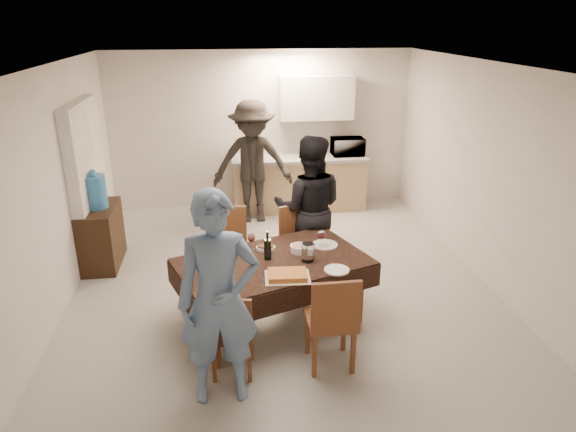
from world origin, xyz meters
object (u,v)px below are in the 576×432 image
(console, at_px, (101,236))
(person_far, at_px, (309,208))
(water_pitcher, at_px, (308,252))
(person_near, at_px, (219,300))
(microwave, at_px, (348,147))
(water_jug, at_px, (95,192))
(wine_bottle, at_px, (268,245))
(dining_table, at_px, (273,264))
(savoury_tart, at_px, (288,275))
(person_kitchen, at_px, (253,162))

(console, distance_m, person_far, 2.76)
(water_pitcher, xyz_separation_m, person_near, (-0.90, -1.00, 0.10))
(microwave, distance_m, person_far, 2.66)
(water_jug, relative_size, water_pitcher, 2.20)
(water_pitcher, relative_size, person_near, 0.10)
(wine_bottle, relative_size, microwave, 0.58)
(person_near, bearing_deg, microwave, 61.08)
(dining_table, distance_m, water_pitcher, 0.38)
(microwave, bearing_deg, water_pitcher, 70.27)
(water_pitcher, bearing_deg, savoury_tart, -127.15)
(savoury_tart, bearing_deg, water_jug, 136.40)
(savoury_tart, relative_size, person_near, 0.23)
(dining_table, bearing_deg, person_kitchen, 69.74)
(console, xyz_separation_m, savoury_tart, (2.18, -2.08, 0.37))
(person_near, bearing_deg, dining_table, 59.00)
(savoury_tart, xyz_separation_m, person_kitchen, (-0.10, 3.41, 0.19))
(water_jug, distance_m, water_pitcher, 3.00)
(dining_table, xyz_separation_m, console, (-2.08, 1.70, -0.31))
(person_near, bearing_deg, person_far, 59.00)
(microwave, bearing_deg, water_jug, 25.68)
(water_jug, xyz_separation_m, person_kitchen, (2.08, 1.33, -0.05))
(water_pitcher, bearing_deg, microwave, 70.27)
(dining_table, relative_size, microwave, 4.10)
(water_pitcher, height_order, microwave, microwave)
(dining_table, relative_size, person_near, 1.16)
(microwave, xyz_separation_m, person_near, (-2.17, -4.53, -0.12))
(console, height_order, person_far, person_far)
(console, distance_m, water_jug, 0.61)
(console, xyz_separation_m, wine_bottle, (2.03, -1.65, 0.49))
(wine_bottle, bearing_deg, water_pitcher, -14.04)
(water_jug, relative_size, person_near, 0.23)
(console, height_order, person_kitchen, person_kitchen)
(dining_table, xyz_separation_m, person_far, (0.55, 1.05, 0.19))
(console, distance_m, microwave, 4.16)
(water_jug, distance_m, person_near, 3.15)
(microwave, height_order, person_near, person_near)
(dining_table, height_order, water_jug, water_jug)
(person_near, relative_size, person_kitchen, 0.97)
(microwave, bearing_deg, person_kitchen, 15.52)
(wine_bottle, bearing_deg, savoury_tart, -70.77)
(water_jug, height_order, wine_bottle, water_jug)
(console, bearing_deg, savoury_tart, -43.60)
(water_jug, xyz_separation_m, person_far, (2.63, -0.65, -0.11))
(water_pitcher, xyz_separation_m, microwave, (1.27, 3.53, 0.22))
(dining_table, bearing_deg, console, 120.46)
(savoury_tart, bearing_deg, water_pitcher, 52.85)
(console, xyz_separation_m, person_kitchen, (2.08, 1.33, 0.56))
(dining_table, xyz_separation_m, water_jug, (-2.08, 1.70, 0.31))
(water_jug, height_order, person_kitchen, person_kitchen)
(water_pitcher, distance_m, person_kitchen, 3.10)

